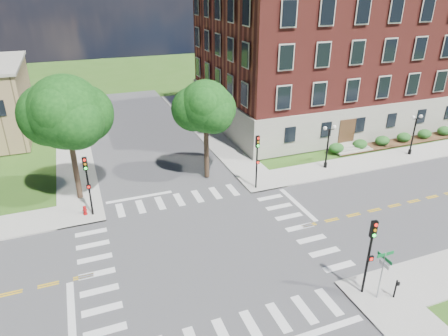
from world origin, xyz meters
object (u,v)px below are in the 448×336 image
object	(u,v)px
twin_lamp_east	(414,132)
twin_lamp_west	(328,144)
street_sign_pole	(383,266)
fire_hydrant	(85,210)
traffic_signal_ne	(257,155)
traffic_signal_nw	(87,179)
push_button_post	(396,288)
traffic_signal_se	(370,248)

from	to	relation	value
twin_lamp_east	twin_lamp_west	bearing A→B (deg)	178.00
twin_lamp_east	street_sign_pole	bearing A→B (deg)	-138.07
fire_hydrant	street_sign_pole	bearing A→B (deg)	-45.89
traffic_signal_ne	fire_hydrant	size ratio (longest dim) A/B	6.40
traffic_signal_nw	street_sign_pole	world-z (taller)	traffic_signal_nw
street_sign_pole	fire_hydrant	bearing A→B (deg)	134.11
traffic_signal_ne	street_sign_pole	size ratio (longest dim) A/B	1.55
street_sign_pole	push_button_post	bearing A→B (deg)	-20.46
traffic_signal_nw	push_button_post	xyz separation A→B (m)	(15.24, -15.47, -2.39)
traffic_signal_ne	push_button_post	bearing A→B (deg)	-83.93
street_sign_pole	fire_hydrant	size ratio (longest dim) A/B	4.13
twin_lamp_west	push_button_post	xyz separation A→B (m)	(-6.49, -16.43, -1.73)
traffic_signal_se	traffic_signal_nw	xyz separation A→B (m)	(-13.85, 14.46, 0.00)
traffic_signal_se	street_sign_pole	size ratio (longest dim) A/B	1.55
traffic_signal_ne	street_sign_pole	distance (m)	14.69
traffic_signal_nw	push_button_post	size ratio (longest dim) A/B	4.00
traffic_signal_nw	fire_hydrant	size ratio (longest dim) A/B	6.40
twin_lamp_east	fire_hydrant	size ratio (longest dim) A/B	5.64
twin_lamp_east	street_sign_pole	xyz separation A→B (m)	(-17.52, -15.74, -0.21)
traffic_signal_nw	traffic_signal_ne	bearing A→B (deg)	-2.03
twin_lamp_east	street_sign_pole	distance (m)	23.55
traffic_signal_nw	twin_lamp_west	xyz separation A→B (m)	(21.73, 0.96, -0.66)
push_button_post	fire_hydrant	bearing A→B (deg)	135.19
street_sign_pole	push_button_post	world-z (taller)	street_sign_pole
traffic_signal_ne	push_button_post	size ratio (longest dim) A/B	4.00
street_sign_pole	fire_hydrant	distance (m)	21.45
twin_lamp_east	push_button_post	world-z (taller)	twin_lamp_east
traffic_signal_nw	twin_lamp_east	world-z (taller)	traffic_signal_nw
traffic_signal_ne	push_button_post	xyz separation A→B (m)	(1.59, -14.99, -2.39)
push_button_post	fire_hydrant	distance (m)	22.26
traffic_signal_ne	fire_hydrant	world-z (taller)	traffic_signal_ne
traffic_signal_se	street_sign_pole	distance (m)	1.20
traffic_signal_nw	street_sign_pole	xyz separation A→B (m)	(14.33, -15.13, -0.88)
traffic_signal_se	twin_lamp_east	world-z (taller)	traffic_signal_se
fire_hydrant	twin_lamp_west	bearing A→B (deg)	1.92
traffic_signal_ne	fire_hydrant	distance (m)	14.47
twin_lamp_east	fire_hydrant	xyz separation A→B (m)	(-32.40, -0.39, -2.06)
traffic_signal_ne	traffic_signal_se	bearing A→B (deg)	-89.18
traffic_signal_nw	fire_hydrant	bearing A→B (deg)	158.65
traffic_signal_nw	fire_hydrant	distance (m)	2.78
traffic_signal_ne	twin_lamp_east	world-z (taller)	traffic_signal_ne
traffic_signal_nw	fire_hydrant	world-z (taller)	traffic_signal_nw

